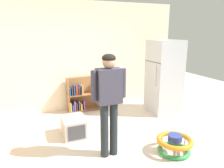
{
  "coord_description": "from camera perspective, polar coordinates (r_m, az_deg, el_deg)",
  "views": [
    {
      "loc": [
        -1.32,
        -2.92,
        2.01
      ],
      "look_at": [
        0.04,
        0.35,
        1.11
      ],
      "focal_mm": 34.17,
      "sensor_mm": 36.0,
      "label": 1
    }
  ],
  "objects": [
    {
      "name": "ground_plane",
      "position": [
        3.78,
        1.6,
        -17.82
      ],
      "size": [
        12.0,
        12.0,
        0.0
      ],
      "primitive_type": "plane",
      "color": "beige",
      "rests_on": "ground"
    },
    {
      "name": "back_wall",
      "position": [
        5.45,
        -8.4,
        7.19
      ],
      "size": [
        5.2,
        0.06,
        2.7
      ],
      "primitive_type": "cube",
      "color": "beige",
      "rests_on": "ground"
    },
    {
      "name": "refrigerator",
      "position": [
        5.38,
        13.75,
        1.87
      ],
      "size": [
        0.73,
        0.68,
        1.78
      ],
      "color": "#B7BABF",
      "rests_on": "ground"
    },
    {
      "name": "bookshelf",
      "position": [
        5.46,
        -8.28,
        -3.31
      ],
      "size": [
        0.8,
        0.28,
        0.85
      ],
      "color": "#98663D",
      "rests_on": "ground"
    },
    {
      "name": "standing_person",
      "position": [
        3.3,
        -0.81,
        -3.4
      ],
      "size": [
        0.57,
        0.22,
        1.67
      ],
      "color": "#21282D",
      "rests_on": "ground"
    },
    {
      "name": "baby_walker",
      "position": [
        3.84,
        16.35,
        -15.11
      ],
      "size": [
        0.6,
        0.6,
        0.32
      ],
      "color": "#2F924A",
      "rests_on": "ground"
    },
    {
      "name": "pet_carrier",
      "position": [
        4.29,
        -10.21,
        -11.18
      ],
      "size": [
        0.42,
        0.55,
        0.36
      ],
      "color": "beige",
      "rests_on": "ground"
    }
  ]
}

